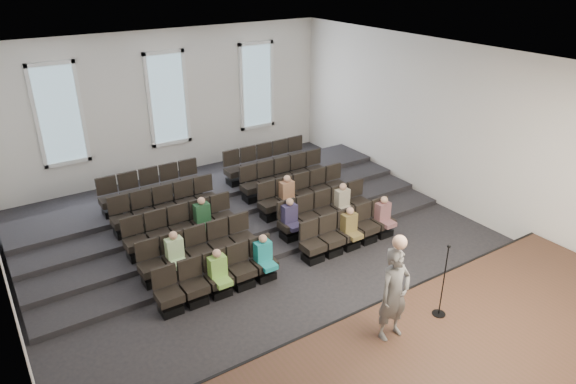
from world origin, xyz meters
name	(u,v)px	position (x,y,z in m)	size (l,w,h in m)	color
ground	(277,258)	(0.00, 0.00, 0.00)	(14.00, 14.00, 0.00)	black
ceiling	(274,63)	(0.00, 0.00, 5.01)	(12.00, 14.00, 0.02)	white
wall_back	(168,104)	(0.00, 7.02, 2.50)	(12.00, 0.04, 5.00)	silver
wall_front	(549,334)	(0.00, -7.02, 2.50)	(12.00, 0.04, 5.00)	silver
wall_right	(447,127)	(6.02, 0.00, 2.50)	(0.04, 14.00, 5.00)	silver
stage	(425,372)	(0.00, -5.10, 0.25)	(11.80, 3.60, 0.50)	#40261B
stage_lip	(361,320)	(0.00, -3.33, 0.25)	(11.80, 0.06, 0.52)	black
risers	(221,206)	(0.00, 3.17, 0.20)	(11.80, 4.80, 0.60)	black
seating_rows	(247,212)	(0.00, 1.54, 0.68)	(6.80, 4.70, 1.67)	black
windows	(168,99)	(0.00, 6.95, 2.70)	(8.44, 0.10, 3.24)	white
audience	(283,224)	(0.35, 0.22, 0.80)	(6.05, 2.64, 1.10)	#80BC4B
speaker	(394,294)	(-0.04, -4.21, 1.45)	(0.69, 0.45, 1.90)	#5F5D5A
mic_stand	(442,294)	(1.23, -4.29, 0.99)	(0.27, 0.27, 1.64)	black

